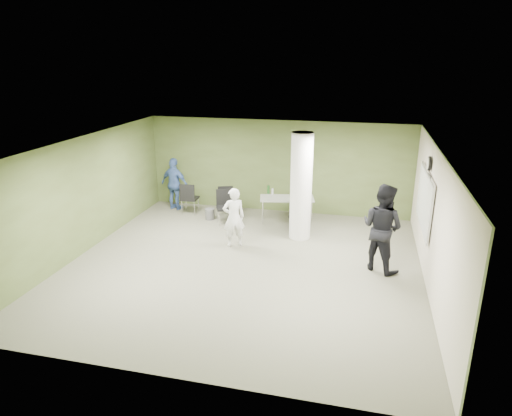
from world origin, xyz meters
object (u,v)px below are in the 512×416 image
(folding_table, at_px, (286,199))
(woman_white, at_px, (234,217))
(man_black, at_px, (382,228))
(chair_back_left, at_px, (189,196))
(man_blue, at_px, (175,184))

(folding_table, distance_m, woman_white, 2.29)
(woman_white, bearing_deg, man_black, 143.62)
(chair_back_left, relative_size, woman_white, 0.63)
(folding_table, bearing_deg, woman_white, -126.90)
(folding_table, distance_m, man_blue, 3.57)
(chair_back_left, bearing_deg, man_black, 153.12)
(man_blue, bearing_deg, woman_white, 151.11)
(man_black, bearing_deg, woman_white, 25.46)
(folding_table, xyz_separation_m, man_blue, (-3.56, 0.29, 0.14))
(chair_back_left, relative_size, man_blue, 0.59)
(folding_table, xyz_separation_m, woman_white, (-0.97, -2.07, 0.09))
(woman_white, bearing_deg, man_blue, -70.80)
(man_black, height_order, man_blue, man_black)
(folding_table, bearing_deg, man_black, -56.63)
(chair_back_left, xyz_separation_m, man_blue, (-0.59, 0.35, 0.25))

